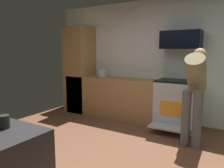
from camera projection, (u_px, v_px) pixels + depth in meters
ground_plane at (97, 163)px, 2.94m from camera, size 5.20×4.80×0.02m
wall_back at (158, 61)px, 4.73m from camera, size 5.20×0.12×2.60m
lower_cabinet_run at (114, 97)px, 5.01m from camera, size 2.40×0.60×0.90m
cabinet_column at (80, 70)px, 5.43m from camera, size 0.60×0.60×2.10m
oven_range at (177, 102)px, 4.25m from camera, size 0.76×0.95×1.55m
microwave at (181, 40)px, 4.15m from camera, size 0.74×0.38×0.34m
person_cook at (195, 88)px, 3.42m from camera, size 0.31×0.64×1.56m
mug_coffee at (4, 122)px, 1.69m from camera, size 0.08×0.08×0.10m
stock_pot at (102, 73)px, 5.10m from camera, size 0.22×0.22×0.18m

